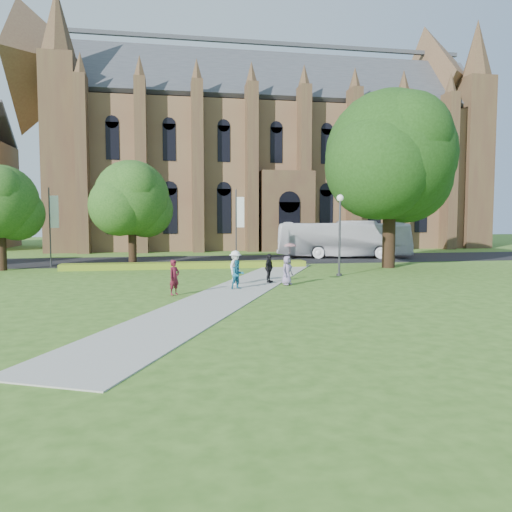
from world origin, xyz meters
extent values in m
plane|color=#38601D|center=(0.00, 0.00, 0.00)|extent=(160.00, 160.00, 0.00)
cube|color=black|center=(0.00, 20.00, 0.01)|extent=(160.00, 10.00, 0.02)
cube|color=#B2B2A8|center=(0.00, 1.00, 0.02)|extent=(15.58, 28.54, 0.04)
cube|color=#A3AA22|center=(-2.00, 13.20, 0.23)|extent=(18.00, 1.40, 0.45)
cube|color=brown|center=(10.00, 40.00, 8.50)|extent=(52.00, 16.00, 17.00)
cube|color=brown|center=(-14.50, 33.00, 10.50)|extent=(3.50, 3.50, 21.00)
cone|color=brown|center=(-14.50, 33.00, 24.50)|extent=(3.60, 3.60, 7.00)
cube|color=brown|center=(34.50, 33.00, 10.50)|extent=(3.50, 3.50, 21.00)
cone|color=brown|center=(34.50, 33.00, 24.50)|extent=(3.60, 3.60, 7.00)
cube|color=brown|center=(10.00, 31.00, 4.50)|extent=(6.00, 2.50, 9.00)
cylinder|color=#38383D|center=(7.50, 6.50, 2.40)|extent=(0.14, 0.14, 4.80)
sphere|color=white|center=(7.50, 6.50, 5.02)|extent=(0.44, 0.44, 0.44)
cylinder|color=#38383D|center=(7.50, 6.50, 0.07)|extent=(0.36, 0.36, 0.15)
cylinder|color=#332114|center=(13.00, 11.00, 3.30)|extent=(0.96, 0.96, 6.60)
sphere|color=#19370F|center=(13.00, 11.00, 8.40)|extent=(9.60, 9.60, 9.60)
cylinder|color=#332114|center=(-15.00, 14.00, 1.93)|extent=(0.56, 0.56, 3.85)
sphere|color=#1B4514|center=(-15.00, 14.00, 4.90)|extent=(5.20, 5.20, 5.20)
cylinder|color=#332114|center=(-6.00, 14.50, 2.06)|extent=(0.60, 0.60, 4.12)
sphere|color=#1B4514|center=(-6.00, 14.50, 5.25)|extent=(5.60, 5.60, 5.60)
cylinder|color=#38383D|center=(2.00, 15.20, 3.00)|extent=(0.10, 0.10, 6.00)
cube|color=white|center=(2.35, 15.20, 4.20)|extent=(0.60, 0.02, 2.40)
cylinder|color=#38383D|center=(-12.00, 15.20, 3.00)|extent=(0.10, 0.10, 6.00)
cube|color=white|center=(-11.65, 15.20, 4.20)|extent=(0.60, 0.02, 2.40)
imported|color=white|center=(12.86, 20.46, 1.75)|extent=(12.79, 5.51, 3.47)
imported|color=maroon|center=(-3.15, 0.11, 0.88)|extent=(0.72, 0.72, 1.69)
imported|color=#185D7A|center=(0.15, 1.55, 0.80)|extent=(0.90, 0.81, 1.52)
imported|color=white|center=(0.28, 3.31, 0.99)|extent=(1.19, 1.41, 1.89)
imported|color=black|center=(2.29, 3.79, 0.87)|extent=(0.89, 1.03, 1.66)
imported|color=gray|center=(3.09, 2.68, 0.84)|extent=(0.93, 0.90, 1.60)
imported|color=#D89998|center=(3.27, 2.78, 1.95)|extent=(0.91, 0.91, 0.61)
camera|label=1|loc=(-3.53, -24.09, 3.74)|focal=35.00mm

